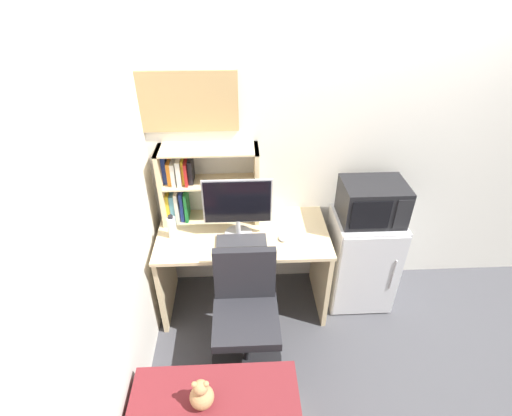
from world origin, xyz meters
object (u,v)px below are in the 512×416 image
keyboard (241,241)px  wall_corkboard (187,102)px  computer_mouse (283,238)px  microwave (372,202)px  teddy_bear (202,395)px  hutch_bookshelf (194,183)px  desk_chair (246,320)px  water_bottle (172,227)px  mini_fridge (361,259)px  monitor (237,205)px

keyboard → wall_corkboard: bearing=129.1°
computer_mouse → wall_corkboard: wall_corkboard is taller
computer_mouse → wall_corkboard: (-0.67, 0.43, 0.92)m
keyboard → computer_mouse: (0.32, 0.02, 0.00)m
computer_mouse → microwave: 0.75m
computer_mouse → teddy_bear: bearing=-117.4°
keyboard → hutch_bookshelf: bearing=136.4°
computer_mouse → desk_chair: size_ratio=0.09×
computer_mouse → water_bottle: (-0.84, 0.08, 0.08)m
keyboard → microwave: 1.05m
mini_fridge → microwave: microwave is taller
keyboard → wall_corkboard: (-0.36, 0.44, 0.93)m
hutch_bookshelf → water_bottle: (-0.17, -0.25, -0.24)m
keyboard → teddy_bear: (-0.24, -1.06, -0.23)m
teddy_bear → wall_corkboard: (-0.12, 1.50, 1.16)m
computer_mouse → monitor: bearing=166.7°
computer_mouse → mini_fridge: size_ratio=0.10×
water_bottle → teddy_bear: bearing=-76.3°
keyboard → mini_fridge: bearing=8.8°
keyboard → wall_corkboard: wall_corkboard is taller
hutch_bookshelf → wall_corkboard: bearing=91.3°
keyboard → water_bottle: (-0.52, 0.09, 0.08)m
microwave → hutch_bookshelf: bearing=172.5°
mini_fridge → wall_corkboard: size_ratio=1.18×
monitor → keyboard: monitor is taller
monitor → mini_fridge: (1.04, 0.06, -0.62)m
monitor → microwave: (1.04, 0.07, -0.04)m
monitor → hutch_bookshelf: bearing=143.8°
water_bottle → desk_chair: size_ratio=0.21×
computer_mouse → mini_fridge: bearing=11.5°
teddy_bear → wall_corkboard: 1.90m
teddy_bear → wall_corkboard: size_ratio=0.29×
keyboard → computer_mouse: bearing=2.8°
monitor → teddy_bear: size_ratio=2.46×
hutch_bookshelf → microwave: size_ratio=1.58×
hutch_bookshelf → desk_chair: bearing=-63.8°
hutch_bookshelf → water_bottle: size_ratio=3.91×
mini_fridge → water_bottle: bearing=-177.7°
desk_chair → wall_corkboard: wall_corkboard is taller
water_bottle → mini_fridge: (1.54, 0.06, -0.44)m
desk_chair → monitor: bearing=94.3°
hutch_bookshelf → water_bottle: bearing=-124.4°
monitor → computer_mouse: bearing=-13.3°
monitor → computer_mouse: 0.43m
monitor → water_bottle: 0.53m
desk_chair → wall_corkboard: size_ratio=1.28×
computer_mouse → microwave: bearing=11.7°
keyboard → desk_chair: 0.57m
monitor → microwave: 1.04m
computer_mouse → microwave: (0.70, 0.14, 0.22)m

